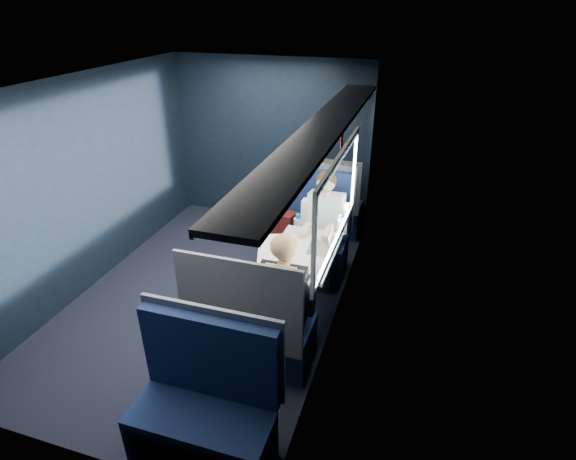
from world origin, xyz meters
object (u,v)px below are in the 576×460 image
(table, at_px, (301,257))
(woman, at_px, (286,293))
(seat_bay_far, at_px, (253,328))
(laptop, at_px, (326,244))
(seat_row_back, at_px, (205,411))
(bottle_small, at_px, (339,227))
(seat_row_front, at_px, (323,206))
(cup, at_px, (337,237))
(seat_bay_near, at_px, (304,236))
(man, at_px, (323,223))

(table, bearing_deg, woman, -84.55)
(seat_bay_far, height_order, laptop, seat_bay_far)
(seat_row_back, relative_size, bottle_small, 4.81)
(bottle_small, bearing_deg, seat_row_front, 109.19)
(table, height_order, seat_row_back, seat_row_back)
(bottle_small, relative_size, cup, 2.95)
(woman, bearing_deg, seat_row_back, -102.93)
(seat_bay_near, bearing_deg, table, -77.10)
(seat_bay_near, bearing_deg, seat_bay_far, -89.43)
(table, distance_m, laptop, 0.29)
(seat_row_front, relative_size, seat_row_back, 1.00)
(seat_row_front, bearing_deg, bottle_small, -70.81)
(seat_row_back, xyz_separation_m, laptop, (0.41, 1.89, 0.39))
(seat_bay_near, bearing_deg, seat_row_front, 88.93)
(table, height_order, seat_bay_near, seat_bay_near)
(laptop, distance_m, bottle_small, 0.33)
(laptop, bearing_deg, woman, -101.58)
(man, bearing_deg, cup, -59.62)
(seat_bay_far, distance_m, seat_row_back, 0.92)
(table, relative_size, seat_bay_far, 0.79)
(laptop, bearing_deg, man, 105.22)
(seat_row_front, distance_m, man, 1.17)
(woman, relative_size, laptop, 3.98)
(seat_bay_near, bearing_deg, laptop, -60.97)
(laptop, bearing_deg, seat_bay_far, -113.14)
(seat_bay_far, xyz_separation_m, woman, (0.25, 0.17, 0.31))
(man, xyz_separation_m, bottle_small, (0.23, -0.28, 0.13))
(seat_row_back, distance_m, man, 2.53)
(seat_bay_near, height_order, laptop, seat_bay_near)
(table, relative_size, woman, 0.76)
(seat_row_front, bearing_deg, man, -77.17)
(bottle_small, bearing_deg, woman, -101.56)
(man, height_order, cup, man)
(seat_row_back, bearing_deg, seat_bay_far, 90.00)
(laptop, distance_m, cup, 0.22)
(man, xyz_separation_m, laptop, (0.16, -0.60, 0.09))
(seat_row_back, bearing_deg, bottle_small, 77.76)
(seat_row_front, xyz_separation_m, laptop, (0.41, -1.70, 0.39))
(seat_row_front, relative_size, man, 0.88)
(seat_row_back, bearing_deg, seat_bay_near, 90.37)
(seat_bay_far, xyz_separation_m, man, (0.25, 1.57, 0.30))
(table, height_order, bottle_small, bottle_small)
(woman, xyz_separation_m, laptop, (0.16, 0.80, 0.08))
(woman, xyz_separation_m, cup, (0.23, 1.01, 0.05))
(table, bearing_deg, seat_bay_far, -101.78)
(laptop, bearing_deg, bottle_small, 78.48)
(seat_bay_far, xyz_separation_m, cup, (0.48, 1.18, 0.37))
(seat_row_back, xyz_separation_m, man, (0.25, 2.50, 0.31))
(seat_bay_near, distance_m, woman, 1.63)
(woman, height_order, bottle_small, woman)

